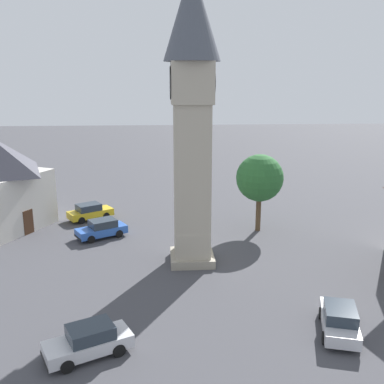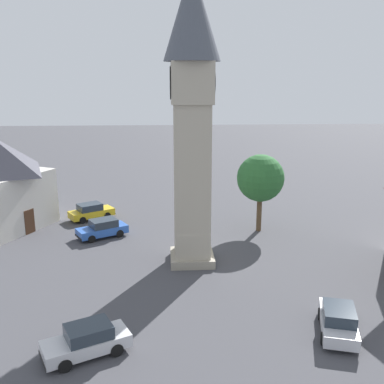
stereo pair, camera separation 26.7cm
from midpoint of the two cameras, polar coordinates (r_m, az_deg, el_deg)
name	(u,v)px [view 2 (the right image)]	position (r m, az deg, el deg)	size (l,w,h in m)	color
ground_plane	(192,261)	(32.60, 0.24, -8.95)	(200.00, 200.00, 0.00)	#424247
clock_tower	(192,97)	(29.97, 0.26, 12.20)	(3.75, 3.75, 20.15)	gray
car_blue_kerb	(87,340)	(22.82, -13.07, -18.15)	(3.31, 4.45, 1.53)	silver
car_silver_kerb	(91,211)	(42.91, -12.71, -2.45)	(3.60, 4.40, 1.53)	gold
car_red_corner	(103,228)	(37.87, -11.28, -4.63)	(3.48, 4.43, 1.53)	#2D5BB7
car_white_side	(338,320)	(25.07, 18.65, -15.40)	(4.43, 2.76, 1.53)	silver
pedestrian	(196,225)	(37.16, 0.68, -4.31)	(0.54, 0.31, 1.69)	#706656
tree	(260,178)	(38.13, 9.03, 1.75)	(4.05, 4.05, 6.75)	brown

